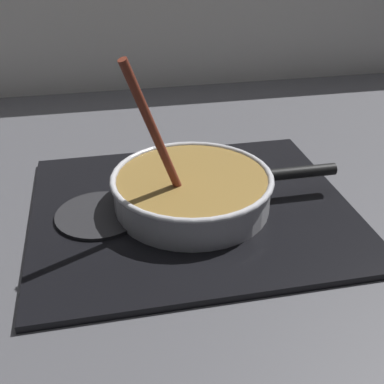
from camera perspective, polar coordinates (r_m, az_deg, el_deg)
name	(u,v)px	position (r m, az deg, el deg)	size (l,w,h in m)	color
ground	(140,254)	(0.82, -6.04, -7.19)	(2.40, 1.60, 0.04)	#4C4C51
hob_plate	(192,209)	(0.88, 0.00, -1.98)	(0.56, 0.48, 0.01)	black
burner_ring	(192,204)	(0.87, 0.00, -1.43)	(0.18, 0.18, 0.01)	#592D0C
spare_burner	(99,215)	(0.86, -10.78, -2.62)	(0.15, 0.15, 0.01)	#262628
cooking_pan	(193,189)	(0.85, 0.08, 0.32)	(0.41, 0.28, 0.29)	silver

